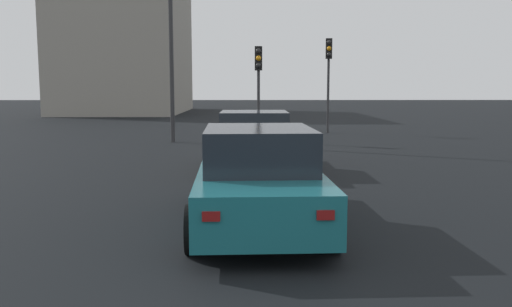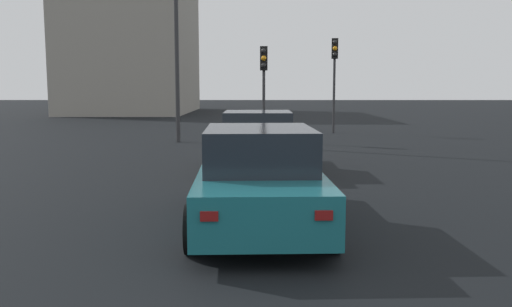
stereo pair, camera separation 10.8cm
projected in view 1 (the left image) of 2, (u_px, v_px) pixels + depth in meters
car_beige_lead at (254, 141)px, 13.61m from camera, size 4.10×2.11×1.50m
car_teal_second at (258, 178)px, 8.10m from camera, size 4.64×2.10×1.52m
traffic_light_near_left at (258, 73)px, 20.25m from camera, size 0.32×0.29×3.62m
traffic_light_near_right at (329, 66)px, 24.04m from camera, size 0.32×0.29×4.25m
street_lamp_kerbside at (170, 3)px, 19.79m from camera, size 0.56×0.36×9.00m
building_facade_left at (127, 46)px, 43.33m from camera, size 14.27×8.98×10.81m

